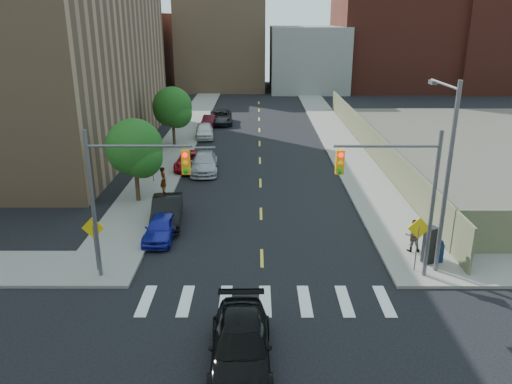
{
  "coord_description": "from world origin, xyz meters",
  "views": [
    {
      "loc": [
        -0.25,
        -14.55,
        11.48
      ],
      "look_at": [
        -0.3,
        12.35,
        2.0
      ],
      "focal_mm": 35.0,
      "sensor_mm": 36.0,
      "label": 1
    }
  ],
  "objects_px": {
    "parked_car_black": "(167,211)",
    "parked_car_maroon": "(209,121)",
    "parked_car_silver": "(204,163)",
    "pedestrian_west": "(164,180)",
    "parked_car_white": "(204,131)",
    "parked_car_blue": "(161,228)",
    "payphone": "(430,245)",
    "pedestrian_east": "(413,235)",
    "parked_car_grey": "(221,117)",
    "black_sedan": "(241,345)",
    "mailbox": "(437,251)",
    "parked_car_red": "(191,161)"
  },
  "relations": [
    {
      "from": "parked_car_blue",
      "to": "parked_car_black",
      "type": "distance_m",
      "value": 2.17
    },
    {
      "from": "parked_car_white",
      "to": "pedestrian_west",
      "type": "height_order",
      "value": "pedestrian_west"
    },
    {
      "from": "black_sedan",
      "to": "parked_car_maroon",
      "type": "bearing_deg",
      "value": 95.62
    },
    {
      "from": "parked_car_blue",
      "to": "pedestrian_east",
      "type": "bearing_deg",
      "value": -5.06
    },
    {
      "from": "black_sedan",
      "to": "pedestrian_east",
      "type": "xyz_separation_m",
      "value": [
        8.48,
        8.62,
        0.25
      ]
    },
    {
      "from": "parked_car_red",
      "to": "payphone",
      "type": "relative_size",
      "value": 2.6
    },
    {
      "from": "parked_car_maroon",
      "to": "pedestrian_east",
      "type": "bearing_deg",
      "value": -61.62
    },
    {
      "from": "parked_car_black",
      "to": "mailbox",
      "type": "height_order",
      "value": "parked_car_black"
    },
    {
      "from": "parked_car_maroon",
      "to": "black_sedan",
      "type": "height_order",
      "value": "black_sedan"
    },
    {
      "from": "parked_car_blue",
      "to": "parked_car_red",
      "type": "bearing_deg",
      "value": 92.83
    },
    {
      "from": "parked_car_red",
      "to": "pedestrian_west",
      "type": "height_order",
      "value": "pedestrian_west"
    },
    {
      "from": "parked_car_red",
      "to": "parked_car_maroon",
      "type": "height_order",
      "value": "parked_car_red"
    },
    {
      "from": "parked_car_maroon",
      "to": "payphone",
      "type": "relative_size",
      "value": 2.04
    },
    {
      "from": "parked_car_blue",
      "to": "pedestrian_east",
      "type": "xyz_separation_m",
      "value": [
        13.13,
        -1.77,
        0.35
      ]
    },
    {
      "from": "parked_car_silver",
      "to": "parked_car_blue",
      "type": "bearing_deg",
      "value": -99.0
    },
    {
      "from": "parked_car_blue",
      "to": "parked_car_grey",
      "type": "bearing_deg",
      "value": 90.57
    },
    {
      "from": "mailbox",
      "to": "pedestrian_east",
      "type": "height_order",
      "value": "pedestrian_east"
    },
    {
      "from": "parked_car_maroon",
      "to": "parked_car_silver",
      "type": "bearing_deg",
      "value": -80.77
    },
    {
      "from": "parked_car_red",
      "to": "mailbox",
      "type": "xyz_separation_m",
      "value": [
        14.02,
        -16.29,
        0.07
      ]
    },
    {
      "from": "parked_car_blue",
      "to": "parked_car_red",
      "type": "height_order",
      "value": "parked_car_red"
    },
    {
      "from": "pedestrian_east",
      "to": "payphone",
      "type": "bearing_deg",
      "value": 114.76
    },
    {
      "from": "parked_car_white",
      "to": "mailbox",
      "type": "height_order",
      "value": "parked_car_white"
    },
    {
      "from": "parked_car_black",
      "to": "parked_car_maroon",
      "type": "relative_size",
      "value": 1.25
    },
    {
      "from": "parked_car_grey",
      "to": "pedestrian_east",
      "type": "relative_size",
      "value": 3.15
    },
    {
      "from": "parked_car_black",
      "to": "parked_car_red",
      "type": "distance_m",
      "value": 11.16
    },
    {
      "from": "pedestrian_east",
      "to": "parked_car_maroon",
      "type": "bearing_deg",
      "value": -60.83
    },
    {
      "from": "black_sedan",
      "to": "pedestrian_west",
      "type": "height_order",
      "value": "pedestrian_west"
    },
    {
      "from": "parked_car_black",
      "to": "pedestrian_west",
      "type": "distance_m",
      "value": 4.96
    },
    {
      "from": "parked_car_red",
      "to": "mailbox",
      "type": "height_order",
      "value": "mailbox"
    },
    {
      "from": "pedestrian_west",
      "to": "parked_car_silver",
      "type": "bearing_deg",
      "value": -43.78
    },
    {
      "from": "black_sedan",
      "to": "pedestrian_east",
      "type": "height_order",
      "value": "pedestrian_east"
    },
    {
      "from": "parked_car_silver",
      "to": "parked_car_grey",
      "type": "distance_m",
      "value": 18.57
    },
    {
      "from": "parked_car_black",
      "to": "black_sedan",
      "type": "xyz_separation_m",
      "value": [
        4.69,
        -12.56,
        -0.01
      ]
    },
    {
      "from": "parked_car_blue",
      "to": "pedestrian_east",
      "type": "relative_size",
      "value": 2.24
    },
    {
      "from": "parked_car_silver",
      "to": "pedestrian_west",
      "type": "xyz_separation_m",
      "value": [
        -2.17,
        -5.5,
        0.34
      ]
    },
    {
      "from": "parked_car_white",
      "to": "parked_car_grey",
      "type": "relative_size",
      "value": 0.81
    },
    {
      "from": "parked_car_silver",
      "to": "mailbox",
      "type": "xyz_separation_m",
      "value": [
        12.89,
        -15.48,
        0.01
      ]
    },
    {
      "from": "parked_car_blue",
      "to": "payphone",
      "type": "relative_size",
      "value": 2.08
    },
    {
      "from": "parked_car_red",
      "to": "parked_car_grey",
      "type": "distance_m",
      "value": 17.79
    },
    {
      "from": "parked_car_black",
      "to": "parked_car_silver",
      "type": "bearing_deg",
      "value": 78.01
    },
    {
      "from": "parked_car_silver",
      "to": "pedestrian_east",
      "type": "xyz_separation_m",
      "value": [
        12.04,
        -14.28,
        0.28
      ]
    },
    {
      "from": "parked_car_black",
      "to": "pedestrian_east",
      "type": "height_order",
      "value": "pedestrian_east"
    },
    {
      "from": "parked_car_blue",
      "to": "mailbox",
      "type": "relative_size",
      "value": 3.17
    },
    {
      "from": "parked_car_black",
      "to": "parked_car_maroon",
      "type": "distance_m",
      "value": 27.08
    },
    {
      "from": "parked_car_red",
      "to": "parked_car_grey",
      "type": "height_order",
      "value": "parked_car_grey"
    },
    {
      "from": "parked_car_white",
      "to": "parked_car_grey",
      "type": "bearing_deg",
      "value": 75.19
    },
    {
      "from": "parked_car_red",
      "to": "black_sedan",
      "type": "distance_m",
      "value": 24.18
    },
    {
      "from": "parked_car_black",
      "to": "parked_car_grey",
      "type": "distance_m",
      "value": 28.93
    },
    {
      "from": "parked_car_white",
      "to": "parked_car_maroon",
      "type": "height_order",
      "value": "parked_car_white"
    },
    {
      "from": "parked_car_red",
      "to": "mailbox",
      "type": "bearing_deg",
      "value": -48.28
    }
  ]
}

